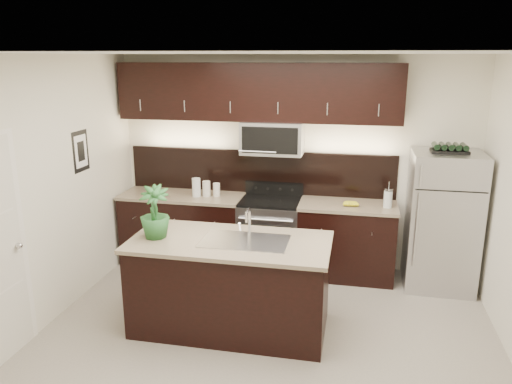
{
  "coord_description": "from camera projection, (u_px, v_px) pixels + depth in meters",
  "views": [
    {
      "loc": [
        0.79,
        -4.22,
        2.68
      ],
      "look_at": [
        -0.2,
        0.55,
        1.34
      ],
      "focal_mm": 35.0,
      "sensor_mm": 36.0,
      "label": 1
    }
  ],
  "objects": [
    {
      "name": "sink_faucet",
      "position": [
        245.0,
        239.0,
        4.84
      ],
      "size": [
        0.84,
        0.5,
        0.28
      ],
      "color": "silver",
      "rests_on": "island"
    },
    {
      "name": "bananas",
      "position": [
        346.0,
        203.0,
        5.98
      ],
      "size": [
        0.2,
        0.17,
        0.06
      ],
      "primitive_type": "ellipsoid",
      "rotation": [
        0.0,
        0.0,
        0.08
      ],
      "color": "yellow",
      "rests_on": "counter_run"
    },
    {
      "name": "counter_run",
      "position": [
        254.0,
        234.0,
        6.41
      ],
      "size": [
        3.51,
        0.65,
        0.94
      ],
      "color": "black",
      "rests_on": "ground"
    },
    {
      "name": "plant",
      "position": [
        154.0,
        212.0,
        4.88
      ],
      "size": [
        0.36,
        0.36,
        0.52
      ],
      "primitive_type": "imported",
      "rotation": [
        0.0,
        0.0,
        0.27
      ],
      "color": "#245B27",
      "rests_on": "island"
    },
    {
      "name": "island",
      "position": [
        231.0,
        284.0,
        4.99
      ],
      "size": [
        1.96,
        0.96,
        0.94
      ],
      "color": "black",
      "rests_on": "ground"
    },
    {
      "name": "canisters",
      "position": [
        204.0,
        188.0,
        6.36
      ],
      "size": [
        0.35,
        0.16,
        0.24
      ],
      "rotation": [
        0.0,
        0.0,
        0.26
      ],
      "color": "silver",
      "rests_on": "counter_run"
    },
    {
      "name": "upper_fixtures",
      "position": [
        259.0,
        101.0,
        6.1
      ],
      "size": [
        3.49,
        0.4,
        1.66
      ],
      "color": "black",
      "rests_on": "counter_run"
    },
    {
      "name": "french_press",
      "position": [
        388.0,
        198.0,
        5.89
      ],
      "size": [
        0.11,
        0.11,
        0.31
      ],
      "rotation": [
        0.0,
        0.0,
        0.22
      ],
      "color": "silver",
      "rests_on": "counter_run"
    },
    {
      "name": "room_walls",
      "position": [
        252.0,
        171.0,
        4.39
      ],
      "size": [
        4.52,
        4.02,
        2.71
      ],
      "color": "silver",
      "rests_on": "ground"
    },
    {
      "name": "wine_rack",
      "position": [
        450.0,
        148.0,
        5.59
      ],
      "size": [
        0.4,
        0.25,
        0.1
      ],
      "color": "black",
      "rests_on": "refrigerator"
    },
    {
      "name": "refrigerator",
      "position": [
        442.0,
        221.0,
        5.82
      ],
      "size": [
        0.79,
        0.71,
        1.63
      ],
      "primitive_type": "cube",
      "color": "#B2B2B7",
      "rests_on": "ground"
    },
    {
      "name": "ground",
      "position": [
        265.0,
        341.0,
        4.85
      ],
      "size": [
        4.5,
        4.5,
        0.0
      ],
      "primitive_type": "plane",
      "color": "gray",
      "rests_on": "ground"
    }
  ]
}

